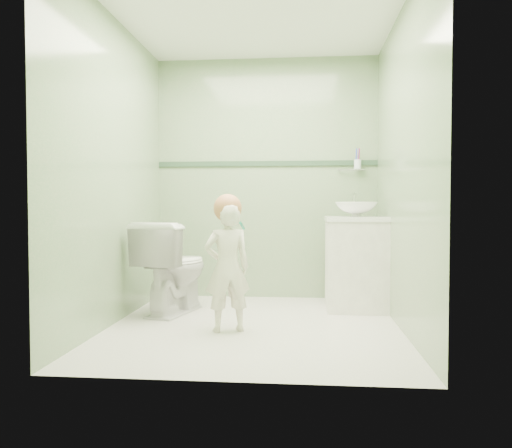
# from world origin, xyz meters

# --- Properties ---
(ground) EXTENTS (2.50, 2.50, 0.00)m
(ground) POSITION_xyz_m (0.00, 0.00, 0.00)
(ground) COLOR silver
(ground) RESTS_ON ground
(room_shell) EXTENTS (2.50, 2.54, 2.40)m
(room_shell) POSITION_xyz_m (0.00, 0.00, 1.20)
(room_shell) COLOR #79A172
(room_shell) RESTS_ON ground
(trim_stripe) EXTENTS (2.20, 0.02, 0.05)m
(trim_stripe) POSITION_xyz_m (0.00, 1.24, 1.35)
(trim_stripe) COLOR #2F4B35
(trim_stripe) RESTS_ON room_shell
(vanity) EXTENTS (0.52, 0.50, 0.80)m
(vanity) POSITION_xyz_m (0.84, 0.70, 0.40)
(vanity) COLOR silver
(vanity) RESTS_ON ground
(counter) EXTENTS (0.54, 0.52, 0.04)m
(counter) POSITION_xyz_m (0.84, 0.70, 0.81)
(counter) COLOR white
(counter) RESTS_ON vanity
(basin) EXTENTS (0.37, 0.37, 0.13)m
(basin) POSITION_xyz_m (0.84, 0.70, 0.89)
(basin) COLOR white
(basin) RESTS_ON counter
(faucet) EXTENTS (0.03, 0.13, 0.18)m
(faucet) POSITION_xyz_m (0.84, 0.89, 0.97)
(faucet) COLOR silver
(faucet) RESTS_ON counter
(cup_holder) EXTENTS (0.26, 0.07, 0.21)m
(cup_holder) POSITION_xyz_m (0.89, 1.18, 1.33)
(cup_holder) COLOR silver
(cup_holder) RESTS_ON room_shell
(toilet) EXTENTS (0.61, 0.86, 0.79)m
(toilet) POSITION_xyz_m (-0.74, 0.42, 0.39)
(toilet) COLOR white
(toilet) RESTS_ON ground
(toddler) EXTENTS (0.40, 0.33, 0.94)m
(toddler) POSITION_xyz_m (-0.18, -0.18, 0.47)
(toddler) COLOR silver
(toddler) RESTS_ON ground
(hair_cap) EXTENTS (0.21, 0.21, 0.21)m
(hair_cap) POSITION_xyz_m (-0.18, -0.16, 0.91)
(hair_cap) COLOR #BF794B
(hair_cap) RESTS_ON toddler
(teal_toothbrush) EXTENTS (0.10, 0.14, 0.08)m
(teal_toothbrush) POSITION_xyz_m (-0.07, -0.27, 0.79)
(teal_toothbrush) COLOR #0F8968
(teal_toothbrush) RESTS_ON toddler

